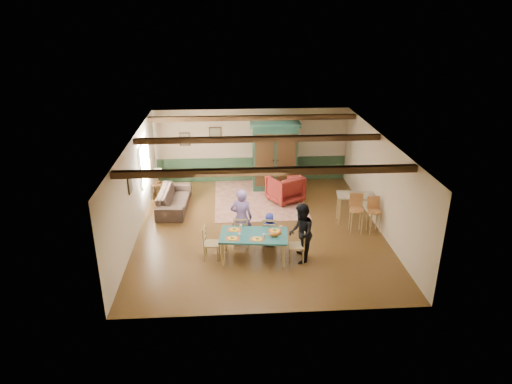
{
  "coord_description": "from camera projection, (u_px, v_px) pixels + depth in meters",
  "views": [
    {
      "loc": [
        -0.87,
        -11.99,
        6.1
      ],
      "look_at": [
        -0.09,
        0.03,
        1.15
      ],
      "focal_mm": 32.0,
      "sensor_mm": 36.0,
      "label": 1
    }
  ],
  "objects": [
    {
      "name": "dining_table",
      "position": [
        254.0,
        247.0,
        11.68
      ],
      "size": [
        1.8,
        1.14,
        0.71
      ],
      "primitive_type": null,
      "rotation": [
        0.0,
        0.0,
        -0.12
      ],
      "color": "#1A5350",
      "rests_on": "floor"
    },
    {
      "name": "floor",
      "position": [
        259.0,
        228.0,
        13.44
      ],
      "size": [
        8.0,
        8.0,
        0.0
      ],
      "primitive_type": "plane",
      "color": "#4C3115",
      "rests_on": "ground"
    },
    {
      "name": "wall_back",
      "position": [
        252.0,
        146.0,
        16.62
      ],
      "size": [
        7.0,
        0.02,
        2.7
      ],
      "primitive_type": "cube",
      "color": "beige",
      "rests_on": "floor"
    },
    {
      "name": "sofa",
      "position": [
        174.0,
        199.0,
        14.65
      ],
      "size": [
        0.97,
        2.25,
        0.65
      ],
      "primitive_type": "imported",
      "rotation": [
        0.0,
        0.0,
        1.52
      ],
      "color": "#372922",
      "rests_on": "floor"
    },
    {
      "name": "wall_right",
      "position": [
        380.0,
        183.0,
        13.14
      ],
      "size": [
        0.02,
        8.0,
        2.7
      ],
      "primitive_type": "cube",
      "color": "beige",
      "rests_on": "floor"
    },
    {
      "name": "dining_chair_end_left",
      "position": [
        212.0,
        243.0,
        11.69
      ],
      "size": [
        0.46,
        0.44,
        0.9
      ],
      "primitive_type": null,
      "rotation": [
        0.0,
        0.0,
        1.46
      ],
      "color": "#9D834E",
      "rests_on": "floor"
    },
    {
      "name": "ceiling_beam_front",
      "position": [
        267.0,
        171.0,
        10.33
      ],
      "size": [
        6.95,
        0.16,
        0.16
      ],
      "primitive_type": "cube",
      "color": "black",
      "rests_on": "ceiling"
    },
    {
      "name": "ceiling",
      "position": [
        260.0,
        140.0,
        12.41
      ],
      "size": [
        7.0,
        8.0,
        0.02
      ],
      "primitive_type": "cube",
      "color": "white",
      "rests_on": "wall_back"
    },
    {
      "name": "ceiling_beam_back",
      "position": [
        253.0,
        118.0,
        15.22
      ],
      "size": [
        6.95,
        0.16,
        0.16
      ],
      "primitive_type": "cube",
      "color": "black",
      "rests_on": "ceiling"
    },
    {
      "name": "table_lamp",
      "position": [
        158.0,
        176.0,
        15.28
      ],
      "size": [
        0.28,
        0.28,
        0.49
      ],
      "primitive_type": null,
      "rotation": [
        0.0,
        0.0,
        0.04
      ],
      "color": "tan",
      "rests_on": "end_table"
    },
    {
      "name": "picture_left_wall",
      "position": [
        130.0,
        183.0,
        12.01
      ],
      "size": [
        0.04,
        0.42,
        0.52
      ],
      "primitive_type": null,
      "color": "gray",
      "rests_on": "wall_left"
    },
    {
      "name": "place_setting_far_right",
      "position": [
        275.0,
        229.0,
        11.72
      ],
      "size": [
        0.41,
        0.33,
        0.11
      ],
      "primitive_type": null,
      "rotation": [
        0.0,
        0.0,
        -0.12
      ],
      "color": "yellow",
      "rests_on": "dining_table"
    },
    {
      "name": "person_woman",
      "position": [
        301.0,
        233.0,
        11.46
      ],
      "size": [
        0.68,
        0.82,
        1.56
      ],
      "primitive_type": "imported",
      "rotation": [
        0.0,
        0.0,
        -1.69
      ],
      "color": "black",
      "rests_on": "floor"
    },
    {
      "name": "area_rug",
      "position": [
        259.0,
        199.0,
        15.48
      ],
      "size": [
        3.01,
        3.56,
        0.01
      ],
      "primitive_type": "cube",
      "rotation": [
        0.0,
        0.0,
        0.01
      ],
      "color": "beige",
      "rests_on": "floor"
    },
    {
      "name": "armoire",
      "position": [
        275.0,
        157.0,
        15.91
      ],
      "size": [
        1.72,
        0.72,
        2.41
      ],
      "primitive_type": "cube",
      "rotation": [
        0.0,
        0.0,
        -0.02
      ],
      "color": "#143226",
      "rests_on": "floor"
    },
    {
      "name": "dining_chair_far_right",
      "position": [
        269.0,
        232.0,
        12.25
      ],
      "size": [
        0.44,
        0.46,
        0.9
      ],
      "primitive_type": null,
      "rotation": [
        0.0,
        0.0,
        3.03
      ],
      "color": "#9D834E",
      "rests_on": "floor"
    },
    {
      "name": "bar_stool_right",
      "position": [
        374.0,
        215.0,
        13.03
      ],
      "size": [
        0.39,
        0.43,
        1.05
      ],
      "primitive_type": null,
      "rotation": [
        0.0,
        0.0,
        0.05
      ],
      "color": "tan",
      "rests_on": "floor"
    },
    {
      "name": "place_setting_near_center",
      "position": [
        257.0,
        237.0,
        11.3
      ],
      "size": [
        0.41,
        0.33,
        0.11
      ],
      "primitive_type": null,
      "rotation": [
        0.0,
        0.0,
        -0.12
      ],
      "color": "yellow",
      "rests_on": "dining_table"
    },
    {
      "name": "person_man",
      "position": [
        241.0,
        218.0,
        12.22
      ],
      "size": [
        0.64,
        0.46,
        1.64
      ],
      "primitive_type": "imported",
      "rotation": [
        0.0,
        0.0,
        3.03
      ],
      "color": "#7C5FA3",
      "rests_on": "floor"
    },
    {
      "name": "dining_chair_far_left",
      "position": [
        241.0,
        231.0,
        12.29
      ],
      "size": [
        0.44,
        0.46,
        0.9
      ],
      "primitive_type": null,
      "rotation": [
        0.0,
        0.0,
        3.03
      ],
      "color": "#9D834E",
      "rests_on": "floor"
    },
    {
      "name": "end_table",
      "position": [
        159.0,
        190.0,
        15.47
      ],
      "size": [
        0.44,
        0.44,
        0.54
      ],
      "primitive_type": null,
      "rotation": [
        0.0,
        0.0,
        -0.01
      ],
      "color": "black",
      "rests_on": "floor"
    },
    {
      "name": "bar_stool_left",
      "position": [
        356.0,
        214.0,
        13.03
      ],
      "size": [
        0.44,
        0.47,
        1.14
      ],
      "primitive_type": null,
      "rotation": [
        0.0,
        0.0,
        -0.08
      ],
      "color": "tan",
      "rests_on": "floor"
    },
    {
      "name": "window_left",
      "position": [
        145.0,
        163.0,
        14.21
      ],
      "size": [
        0.06,
        1.6,
        1.3
      ],
      "primitive_type": null,
      "color": "white",
      "rests_on": "wall_left"
    },
    {
      "name": "ceiling_beam_mid",
      "position": [
        258.0,
        139.0,
        12.82
      ],
      "size": [
        6.95,
        0.16,
        0.16
      ],
      "primitive_type": "cube",
      "color": "black",
      "rests_on": "ceiling"
    },
    {
      "name": "place_setting_near_left",
      "position": [
        232.0,
        237.0,
        11.33
      ],
      "size": [
        0.41,
        0.33,
        0.11
      ],
      "primitive_type": null,
      "rotation": [
        0.0,
        0.0,
        -0.12
      ],
      "color": "yellow",
      "rests_on": "dining_table"
    },
    {
      "name": "counter_table",
      "position": [
        354.0,
        209.0,
        13.64
      ],
      "size": [
        1.16,
        0.77,
        0.9
      ],
      "primitive_type": null,
      "rotation": [
        0.0,
        0.0,
        -0.13
      ],
      "color": "#B6AD8D",
      "rests_on": "floor"
    },
    {
      "name": "person_child",
      "position": [
        269.0,
        230.0,
        12.31
      ],
      "size": [
        0.5,
        0.35,
        0.95
      ],
      "primitive_type": "imported",
      "rotation": [
        0.0,
        0.0,
        3.03
      ],
      "color": "#262E99",
      "rests_on": "floor"
    },
    {
      "name": "picture_back_a",
      "position": [
        215.0,
        135.0,
        16.34
      ],
      "size": [
        0.45,
        0.04,
        0.55
      ],
      "primitive_type": null,
      "color": "gray",
      "rests_on": "wall_back"
    },
    {
      "name": "wainscot_back",
      "position": [
        252.0,
        169.0,
        16.94
      ],
      "size": [
        6.95,
        0.03,
        0.9
      ],
      "primitive_type": "cube",
      "color": "#223E28",
      "rests_on": "floor"
    },
    {
      "name": "wall_left",
      "position": [
        134.0,
        189.0,
        12.72
      ],
      "size": [
        0.02,
        8.0,
        2.7
      ],
      "primitive_type": "cube",
      "color": "beige",
      "rests_on": "floor"
    },
    {
      "name": "dining_chair_end_right",
      "position": [
        297.0,
        245.0,
        11.59
      ],
      "size": [
        0.46,
        0.44,
        0.9
      ],
      "primitive_type": null,
      "rotation": [
        0.0,
        0.0,
        -1.69
      ],
      "color": "#9D834E",
      "rests_on": "floor"
    },
    {
      "name": "picture_back_b",
      "position": [
        185.0,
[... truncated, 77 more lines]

